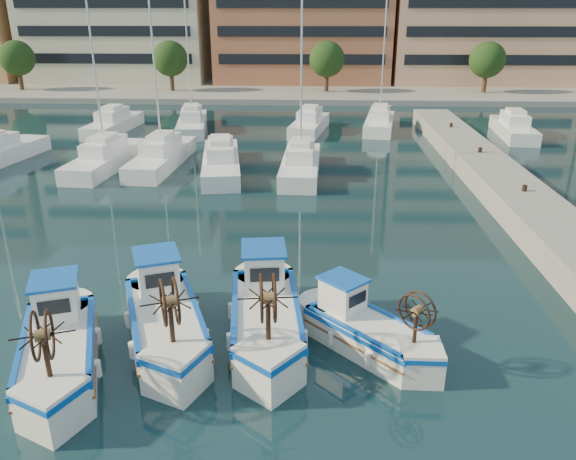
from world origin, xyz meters
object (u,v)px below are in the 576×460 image
Objects in this scene: fishing_boat_a at (58,345)px; fishing_boat_b at (165,316)px; fishing_boat_c at (266,311)px; fishing_boat_d at (365,328)px.

fishing_boat_b is at bearing 12.43° from fishing_boat_a.
fishing_boat_b is 0.99× the size of fishing_boat_c.
fishing_boat_c is at bearing -0.19° from fishing_boat_a.
fishing_boat_d is (8.73, 1.50, -0.13)m from fishing_boat_a.
fishing_boat_c reaches higher than fishing_boat_d.
fishing_boat_b reaches higher than fishing_boat_a.
fishing_boat_a is 8.85m from fishing_boat_d.
fishing_boat_b is 3.10m from fishing_boat_c.
fishing_boat_c is (5.69, 2.02, 0.05)m from fishing_boat_a.
fishing_boat_c is 1.34× the size of fishing_boat_d.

